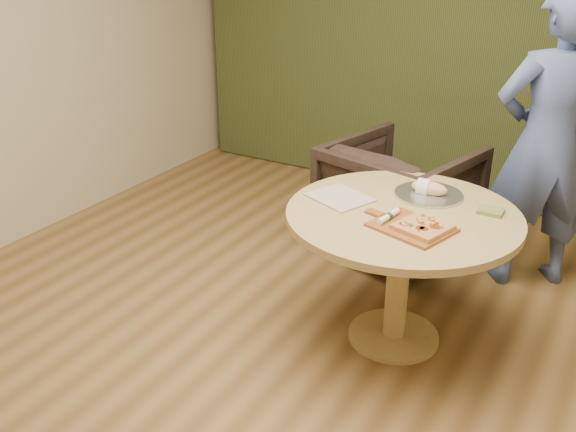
# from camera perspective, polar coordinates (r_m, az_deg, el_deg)

# --- Properties ---
(room_shell) EXTENTS (5.04, 6.04, 2.84)m
(room_shell) POSITION_cam_1_polar(r_m,az_deg,el_deg) (2.45, -0.75, 9.12)
(room_shell) COLOR olive
(room_shell) RESTS_ON ground
(curtain) EXTENTS (4.80, 0.14, 2.78)m
(curtain) POSITION_cam_1_polar(r_m,az_deg,el_deg) (5.11, 17.03, 16.24)
(curtain) COLOR #2E3819
(curtain) RESTS_ON ground
(pedestal_table) EXTENTS (1.17, 1.17, 0.75)m
(pedestal_table) POSITION_cam_1_polar(r_m,az_deg,el_deg) (3.28, 10.04, -1.89)
(pedestal_table) COLOR tan
(pedestal_table) RESTS_ON ground
(pizza_paddle) EXTENTS (0.47, 0.37, 0.01)m
(pizza_paddle) POSITION_cam_1_polar(r_m,az_deg,el_deg) (3.06, 10.78, -0.94)
(pizza_paddle) COLOR #9A5027
(pizza_paddle) RESTS_ON pedestal_table
(flatbread_pizza) EXTENTS (0.27, 0.27, 0.04)m
(flatbread_pizza) POSITION_cam_1_polar(r_m,az_deg,el_deg) (3.02, 11.91, -0.94)
(flatbread_pizza) COLOR tan
(flatbread_pizza) RESTS_ON pizza_paddle
(cutlery_roll) EXTENTS (0.05, 0.20, 0.03)m
(cutlery_roll) POSITION_cam_1_polar(r_m,az_deg,el_deg) (3.09, 8.94, -0.02)
(cutlery_roll) COLOR white
(cutlery_roll) RESTS_ON pizza_paddle
(newspaper) EXTENTS (0.37, 0.34, 0.01)m
(newspaper) POSITION_cam_1_polar(r_m,az_deg,el_deg) (3.34, 4.63, 1.65)
(newspaper) COLOR white
(newspaper) RESTS_ON pedestal_table
(serving_tray) EXTENTS (0.36, 0.36, 0.02)m
(serving_tray) POSITION_cam_1_polar(r_m,az_deg,el_deg) (3.44, 12.39, 1.88)
(serving_tray) COLOR silver
(serving_tray) RESTS_ON pedestal_table
(bread_roll) EXTENTS (0.19, 0.09, 0.09)m
(bread_roll) POSITION_cam_1_polar(r_m,az_deg,el_deg) (3.43, 12.30, 2.47)
(bread_roll) COLOR #E6C18C
(bread_roll) RESTS_ON serving_tray
(green_packet) EXTENTS (0.12, 0.10, 0.02)m
(green_packet) POSITION_cam_1_polar(r_m,az_deg,el_deg) (3.31, 17.58, 0.42)
(green_packet) COLOR #5C672E
(green_packet) RESTS_ON pedestal_table
(armchair) EXTENTS (1.00, 0.96, 0.86)m
(armchair) POSITION_cam_1_polar(r_m,az_deg,el_deg) (4.29, 9.92, 1.99)
(armchair) COLOR black
(armchair) RESTS_ON ground
(person_standing) EXTENTS (0.78, 0.73, 1.79)m
(person_standing) POSITION_cam_1_polar(r_m,az_deg,el_deg) (4.01, 21.98, 6.03)
(person_standing) COLOR #485C9A
(person_standing) RESTS_ON ground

